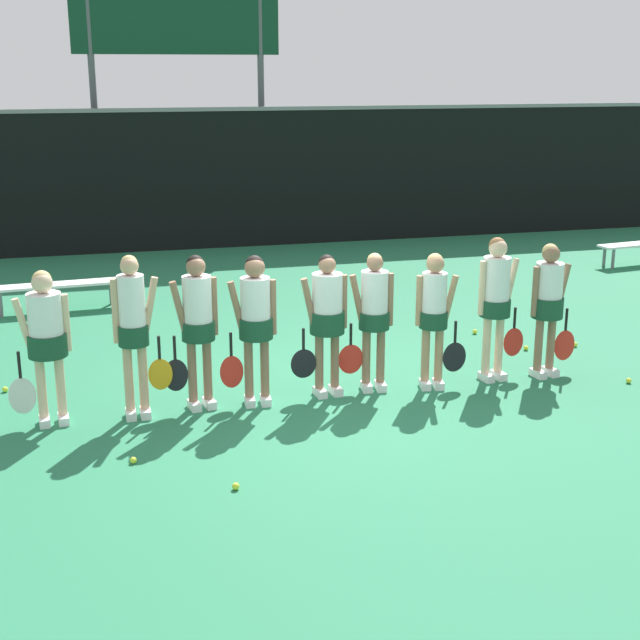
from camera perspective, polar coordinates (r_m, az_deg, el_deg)
ground_plane at (r=10.47m, az=-0.08°, el=-4.89°), size 140.00×140.00×0.00m
fence_windscreen at (r=18.99m, az=-7.26°, el=8.97°), size 60.00×0.08×2.93m
scoreboard at (r=19.87m, az=-9.15°, el=17.51°), size 4.35×0.15×5.51m
bench_courtside at (r=14.63m, az=-16.53°, el=2.04°), size 2.09×0.51×0.44m
bench_far at (r=18.51m, az=19.81°, el=4.50°), size 1.85×0.60×0.42m
player_0 at (r=9.80m, az=-17.14°, el=-0.88°), size 0.69×0.41×1.69m
player_1 at (r=9.75m, az=-11.86°, el=-0.27°), size 0.61×0.33×1.81m
player_2 at (r=9.90m, az=-7.86°, el=0.08°), size 0.64×0.37×1.75m
player_3 at (r=9.95m, az=-4.17°, el=0.20°), size 0.65×0.38×1.73m
player_4 at (r=10.22m, az=0.43°, el=0.43°), size 0.69×0.40×1.67m
player_5 at (r=10.41m, az=3.45°, el=0.56°), size 0.66×0.36×1.65m
player_6 at (r=10.56m, az=7.33°, el=0.61°), size 0.62×0.34×1.64m
player_7 at (r=10.93m, az=11.19°, el=1.53°), size 0.65×0.38×1.77m
player_8 at (r=11.22m, az=14.41°, el=1.32°), size 0.66×0.39×1.67m
tennis_ball_0 at (r=11.22m, az=-19.51°, el=-4.21°), size 0.07×0.07×0.07m
tennis_ball_1 at (r=12.44m, az=13.05°, el=-1.75°), size 0.07×0.07×0.07m
tennis_ball_2 at (r=11.51m, az=19.15°, el=-3.69°), size 0.07×0.07×0.07m
tennis_ball_3 at (r=12.28m, az=4.04°, el=-1.60°), size 0.07×0.07×0.07m
tennis_ball_4 at (r=8.94m, az=-11.86°, el=-8.78°), size 0.07×0.07×0.07m
tennis_ball_5 at (r=12.76m, az=16.01°, el=-1.52°), size 0.07×0.07×0.07m
tennis_ball_6 at (r=8.28m, az=-5.41°, el=-10.55°), size 0.07×0.07×0.07m
tennis_ball_7 at (r=13.05m, az=9.88°, el=-0.74°), size 0.07×0.07×0.07m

